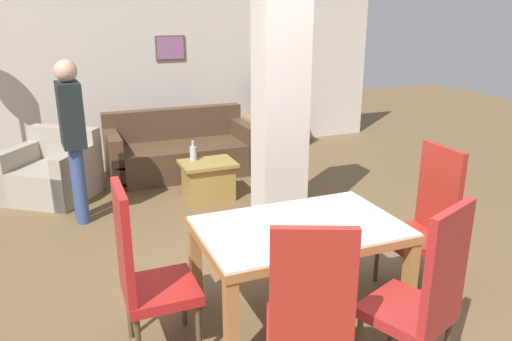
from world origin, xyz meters
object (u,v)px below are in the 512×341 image
object	(u,v)px
armchair	(53,174)
standing_person	(73,131)
tv_screen	(277,99)
dining_chair_head_left	(144,270)
tv_stand	(276,130)
coffee_table	(208,180)
dining_chair_near_left	(310,316)
dining_chair_head_right	(426,217)
sofa	(180,153)
bottle	(193,153)
dining_chair_near_right	(424,294)
dining_table	(300,245)

from	to	relation	value
armchair	standing_person	xyz separation A→B (m)	(0.25, -0.85, 0.70)
tv_screen	dining_chair_head_left	bearing A→B (deg)	46.64
tv_stand	standing_person	world-z (taller)	standing_person
coffee_table	tv_screen	size ratio (longest dim) A/B	0.75
dining_chair_near_left	tv_stand	xyz separation A→B (m)	(2.17, 5.24, -0.34)
dining_chair_head_right	armchair	bearing A→B (deg)	39.62
sofa	tv_stand	xyz separation A→B (m)	(1.81, 0.82, -0.03)
dining_chair_head_right	tv_screen	xyz separation A→B (m)	(0.71, 4.42, 0.17)
dining_chair_head_right	sofa	bearing A→B (deg)	16.90
dining_chair_head_left	coffee_table	distance (m)	2.80
tv_screen	dining_chair_near_left	bearing A→B (deg)	57.49
bottle	armchair	bearing A→B (deg)	157.94
dining_chair_near_right	armchair	size ratio (longest dim) A/B	0.96
dining_chair_near_left	dining_chair_head_right	size ratio (longest dim) A/B	1.00
bottle	tv_stand	distance (m)	2.59
dining_chair_near_right	coffee_table	bearing A→B (deg)	72.77
armchair	tv_stand	xyz separation A→B (m)	(3.43, 1.14, -0.02)
coffee_table	bottle	size ratio (longest dim) A/B	2.69
dining_chair_head_left	coffee_table	world-z (taller)	dining_chair_head_left
standing_person	coffee_table	bearing A→B (deg)	90.00
tv_screen	standing_person	bearing A→B (deg)	22.10
bottle	sofa	bearing A→B (deg)	85.96
dining_chair_head_right	tv_stand	bearing A→B (deg)	-9.13
dining_chair_near_left	dining_chair_head_right	bearing A→B (deg)	52.87
sofa	standing_person	distance (m)	1.93
sofa	dining_chair_near_left	bearing A→B (deg)	85.27
coffee_table	tv_stand	distance (m)	2.58
dining_chair_head_right	bottle	world-z (taller)	dining_chair_head_right
dining_chair_head_left	armchair	world-z (taller)	dining_chair_head_left
dining_chair_head_right	coffee_table	bearing A→B (deg)	22.22
sofa	armchair	xyz separation A→B (m)	(-1.62, -0.32, -0.01)
dining_chair_near_left	sofa	bearing A→B (deg)	108.72
sofa	bottle	xyz separation A→B (m)	(-0.07, -0.95, 0.26)
coffee_table	tv_stand	size ratio (longest dim) A/B	0.61
dining_chair_head_left	standing_person	bearing A→B (deg)	-173.71
dining_chair_near_left	tv_screen	xyz separation A→B (m)	(2.17, 5.24, 0.17)
dining_table	sofa	bearing A→B (deg)	89.86
sofa	bottle	size ratio (longest dim) A/B	8.25
coffee_table	standing_person	bearing A→B (deg)	-176.41
bottle	standing_person	size ratio (longest dim) A/B	0.14
dining_chair_head_left	tv_screen	xyz separation A→B (m)	(2.91, 4.42, 0.17)
standing_person	dining_chair_near_right	bearing A→B (deg)	23.84
dining_chair_near_left	coffee_table	bearing A→B (deg)	106.07
coffee_table	dining_chair_head_left	bearing A→B (deg)	-114.92
armchair	dining_chair_near_right	bearing A→B (deg)	151.31
dining_chair_head_right	tv_stand	size ratio (longest dim) A/B	1.14
dining_table	standing_person	world-z (taller)	standing_person
bottle	tv_screen	distance (m)	2.59
dining_chair_near_right	bottle	world-z (taller)	dining_chair_near_right
dining_chair_head_right	coffee_table	world-z (taller)	dining_chair_head_right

